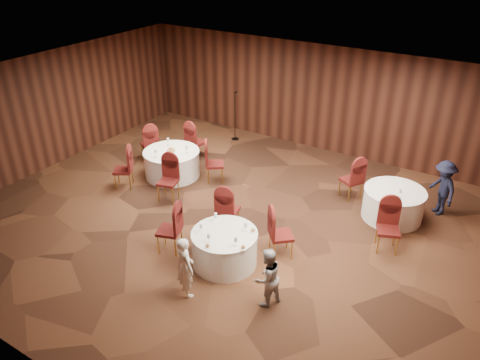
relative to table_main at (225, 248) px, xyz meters
The scene contains 15 objects.
ground 1.55m from the table_main, 120.37° to the left, with size 12.00×12.00×0.00m, color black.
room_shell 2.19m from the table_main, 120.37° to the left, with size 12.00×12.00×12.00m.
table_main is the anchor object (origin of this frame).
table_left 4.17m from the table_main, 143.92° to the left, with size 1.53×1.53×0.74m.
table_right 4.29m from the table_main, 55.43° to the left, with size 1.42×1.42×0.74m.
chairs_main 0.67m from the table_main, 121.09° to the left, with size 2.79×1.96×1.00m.
chairs_left 4.16m from the table_main, 144.38° to the left, with size 3.07×3.10×1.00m.
chairs_right 3.65m from the table_main, 57.27° to the left, with size 2.13×2.40×1.00m.
tabletop_main 0.50m from the table_main, 37.17° to the right, with size 1.10×1.05×0.22m.
tabletop_left 4.19m from the table_main, 144.01° to the left, with size 0.81×0.83×0.22m.
tabletop_right 4.21m from the table_main, 51.63° to the left, with size 0.08×0.08×0.22m.
mic_stand 6.38m from the table_main, 120.43° to the left, with size 0.24×0.24×1.60m.
woman_a 1.18m from the table_main, 95.24° to the right, with size 0.46×0.30×1.27m, color white.
woman_b 1.43m from the table_main, 23.71° to the right, with size 0.58×0.45×1.19m, color #A6A7AB.
man_c 5.47m from the table_main, 52.41° to the left, with size 0.90×0.51×1.39m, color black.
Camera 1 is at (5.08, -7.67, 6.16)m, focal length 35.00 mm.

